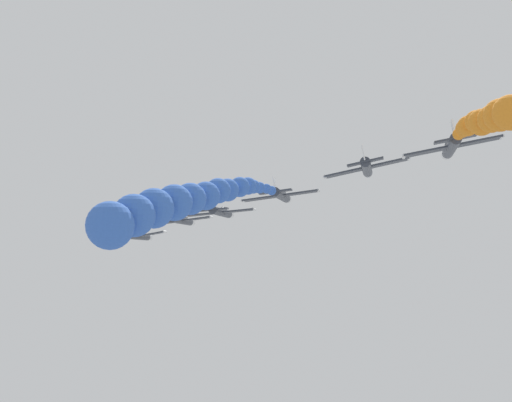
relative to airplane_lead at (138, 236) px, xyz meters
name	(u,v)px	position (x,y,z in m)	size (l,w,h in m)	color
airplane_lead	(138,236)	(0.00, 0.00, 0.00)	(9.48, 10.35, 2.84)	#333842
airplane_left_inner	(182,220)	(9.04, -6.08, 2.10)	(9.54, 10.35, 2.60)	#333842
airplane_right_inner	(221,212)	(17.16, -14.73, 2.67)	(9.56, 10.35, 2.45)	#333842
airplane_left_outer	(281,195)	(26.44, -22.29, 4.10)	(9.53, 10.35, 2.61)	#333842
smoke_trail_left_outer	(172,205)	(22.12, -51.81, 0.70)	(9.01, 31.35, 7.43)	blue
airplane_right_outer	(366,167)	(36.90, -28.77, 6.39)	(9.44, 10.35, 2.97)	#333842
airplane_trailing	(451,146)	(45.21, -36.66, 7.21)	(9.48, 10.35, 2.86)	#333842
smoke_trail_trailing	(490,119)	(46.45, -53.19, 6.51)	(3.83, 15.22, 2.86)	orange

